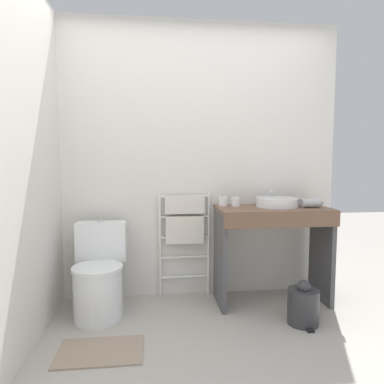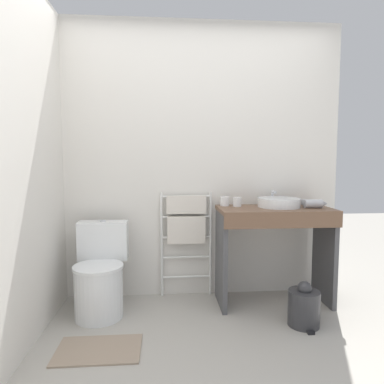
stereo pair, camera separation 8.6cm
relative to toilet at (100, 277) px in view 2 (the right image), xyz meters
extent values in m
cube|color=silver|center=(0.84, 0.43, 0.96)|extent=(2.67, 0.12, 2.53)
cube|color=silver|center=(-0.43, -0.31, 0.96)|extent=(0.12, 2.02, 2.53)
cylinder|color=white|center=(0.00, -0.07, -0.10)|extent=(0.38, 0.38, 0.41)
cylinder|color=white|center=(0.00, -0.07, 0.11)|extent=(0.40, 0.40, 0.02)
cube|color=white|center=(0.00, 0.19, 0.27)|extent=(0.42, 0.16, 0.33)
cylinder|color=silver|center=(0.00, 0.19, 0.44)|extent=(0.05, 0.05, 0.01)
cylinder|color=white|center=(0.51, 0.34, 0.18)|extent=(0.02, 0.02, 0.98)
cylinder|color=white|center=(0.96, 0.34, 0.18)|extent=(0.02, 0.02, 0.98)
cylinder|color=white|center=(0.73, 0.34, -0.13)|extent=(0.46, 0.02, 0.02)
cylinder|color=white|center=(0.73, 0.34, 0.06)|extent=(0.46, 0.02, 0.02)
cylinder|color=white|center=(0.73, 0.34, 0.25)|extent=(0.46, 0.02, 0.02)
cylinder|color=white|center=(0.73, 0.34, 0.44)|extent=(0.46, 0.02, 0.02)
cylinder|color=white|center=(0.73, 0.34, 0.63)|extent=(0.46, 0.02, 0.02)
cube|color=silver|center=(0.73, 0.31, 0.56)|extent=(0.36, 0.04, 0.17)
cube|color=silver|center=(0.73, 0.31, 0.32)|extent=(0.35, 0.04, 0.25)
cube|color=brown|center=(1.49, 0.10, 0.53)|extent=(0.98, 0.50, 0.03)
cube|color=brown|center=(1.49, -0.14, 0.46)|extent=(0.98, 0.02, 0.10)
cube|color=#4C4C4F|center=(1.02, 0.10, 0.10)|extent=(0.04, 0.42, 0.82)
cube|color=#4C4C4F|center=(1.96, 0.10, 0.10)|extent=(0.04, 0.42, 0.82)
cylinder|color=white|center=(1.54, 0.13, 0.59)|extent=(0.37, 0.37, 0.08)
cylinder|color=silver|center=(1.54, 0.13, 0.63)|extent=(0.30, 0.30, 0.01)
cylinder|color=silver|center=(1.54, 0.31, 0.62)|extent=(0.02, 0.02, 0.13)
cylinder|color=silver|center=(1.54, 0.27, 0.67)|extent=(0.02, 0.09, 0.02)
cylinder|color=white|center=(1.08, 0.25, 0.59)|extent=(0.08, 0.08, 0.08)
cylinder|color=white|center=(1.18, 0.20, 0.59)|extent=(0.08, 0.08, 0.08)
cylinder|color=#B7B7BC|center=(1.81, 0.04, 0.59)|extent=(0.15, 0.08, 0.08)
cone|color=#9C9CA0|center=(1.92, 0.04, 0.59)|extent=(0.05, 0.06, 0.06)
cube|color=#B7B7BC|center=(1.78, 0.13, 0.59)|extent=(0.05, 0.09, 0.05)
cylinder|color=#333335|center=(1.60, -0.33, -0.17)|extent=(0.24, 0.24, 0.27)
sphere|color=#333335|center=(1.60, -0.33, -0.01)|extent=(0.11, 0.11, 0.11)
cube|color=black|center=(1.60, -0.47, -0.30)|extent=(0.05, 0.04, 0.02)
cube|color=gray|center=(0.09, -0.57, -0.30)|extent=(0.56, 0.36, 0.01)
camera|label=1|loc=(0.45, -2.78, 0.96)|focal=32.00mm
camera|label=2|loc=(0.54, -2.79, 0.96)|focal=32.00mm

